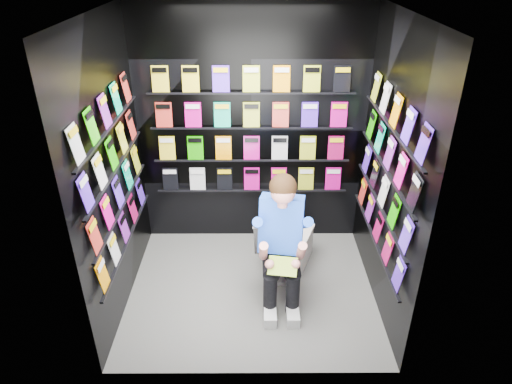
{
  "coord_description": "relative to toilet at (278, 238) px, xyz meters",
  "views": [
    {
      "loc": [
        0.03,
        -3.51,
        3.05
      ],
      "look_at": [
        0.04,
        0.15,
        1.03
      ],
      "focal_mm": 32.0,
      "sensor_mm": 36.0,
      "label": 1
    }
  ],
  "objects": [
    {
      "name": "comics_back",
      "position": [
        -0.27,
        0.6,
        0.94
      ],
      "size": [
        2.1,
        0.06,
        1.37
      ],
      "primitive_type": null,
      "color": "red",
      "rests_on": "wall_back"
    },
    {
      "name": "longbox_lid",
      "position": [
        0.2,
        0.1,
        -0.02
      ],
      "size": [
        0.41,
        0.53,
        0.03
      ],
      "primitive_type": "cube",
      "rotation": [
        0.0,
        0.0,
        -0.36
      ],
      "color": "silver",
      "rests_on": "longbox"
    },
    {
      "name": "reader",
      "position": [
        0.0,
        -0.38,
        0.42
      ],
      "size": [
        0.66,
        0.86,
        1.45
      ],
      "primitive_type": null,
      "rotation": [
        0.0,
        0.0,
        -0.16
      ],
      "color": "blue",
      "rests_on": "toilet"
    },
    {
      "name": "wall_back",
      "position": [
        -0.27,
        0.63,
        0.93
      ],
      "size": [
        2.4,
        0.04,
        2.6
      ],
      "primitive_type": "cube",
      "color": "black",
      "rests_on": "floor"
    },
    {
      "name": "comics_left",
      "position": [
        -1.44,
        -0.37,
        0.94
      ],
      "size": [
        0.06,
        1.7,
        1.37
      ],
      "primitive_type": null,
      "color": "red",
      "rests_on": "wall_left"
    },
    {
      "name": "toilet",
      "position": [
        0.0,
        0.0,
        0.0
      ],
      "size": [
        0.53,
        0.81,
        0.73
      ],
      "primitive_type": "imported",
      "rotation": [
        0.0,
        0.0,
        2.98
      ],
      "color": "white",
      "rests_on": "floor"
    },
    {
      "name": "wall_right",
      "position": [
        0.93,
        -0.37,
        0.93
      ],
      "size": [
        0.04,
        2.0,
        2.6
      ],
      "primitive_type": "cube",
      "color": "black",
      "rests_on": "floor"
    },
    {
      "name": "floor",
      "position": [
        -0.27,
        -0.37,
        -0.37
      ],
      "size": [
        2.4,
        2.4,
        0.0
      ],
      "primitive_type": "plane",
      "color": "#585856",
      "rests_on": "ground"
    },
    {
      "name": "longbox",
      "position": [
        0.2,
        0.1,
        -0.2
      ],
      "size": [
        0.39,
        0.5,
        0.33
      ],
      "primitive_type": "cube",
      "rotation": [
        0.0,
        0.0,
        -0.36
      ],
      "color": "silver",
      "rests_on": "floor"
    },
    {
      "name": "wall_front",
      "position": [
        -0.27,
        -1.37,
        0.93
      ],
      "size": [
        2.4,
        0.04,
        2.6
      ],
      "primitive_type": "cube",
      "color": "black",
      "rests_on": "floor"
    },
    {
      "name": "ceiling",
      "position": [
        -0.27,
        -0.37,
        2.23
      ],
      "size": [
        2.4,
        2.4,
        0.0
      ],
      "primitive_type": "plane",
      "color": "white",
      "rests_on": "floor"
    },
    {
      "name": "wall_left",
      "position": [
        -1.47,
        -0.37,
        0.93
      ],
      "size": [
        0.04,
        2.0,
        2.6
      ],
      "primitive_type": "cube",
      "color": "black",
      "rests_on": "floor"
    },
    {
      "name": "comics_right",
      "position": [
        0.9,
        -0.37,
        0.94
      ],
      "size": [
        0.06,
        1.7,
        1.37
      ],
      "primitive_type": null,
      "color": "red",
      "rests_on": "wall_right"
    },
    {
      "name": "held_comic",
      "position": [
        0.0,
        -0.73,
        0.21
      ],
      "size": [
        0.27,
        0.19,
        0.11
      ],
      "primitive_type": "cube",
      "rotation": [
        -0.96,
        0.0,
        -0.16
      ],
      "color": "green",
      "rests_on": "reader"
    }
  ]
}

